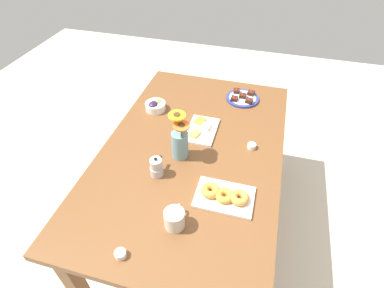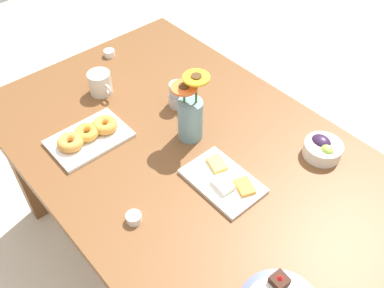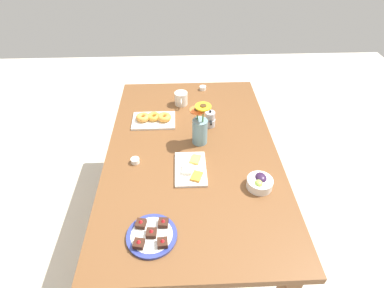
{
  "view_description": "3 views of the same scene",
  "coord_description": "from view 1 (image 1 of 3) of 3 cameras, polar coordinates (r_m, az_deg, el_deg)",
  "views": [
    {
      "loc": [
        -1.19,
        -0.33,
        1.9
      ],
      "look_at": [
        0.0,
        0.0,
        0.78
      ],
      "focal_mm": 28.0,
      "sensor_mm": 36.0,
      "label": 1
    },
    {
      "loc": [
        0.78,
        -0.68,
        1.84
      ],
      "look_at": [
        0.0,
        0.0,
        0.78
      ],
      "focal_mm": 40.0,
      "sensor_mm": 36.0,
      "label": 2
    },
    {
      "loc": [
        1.33,
        -0.06,
        1.91
      ],
      "look_at": [
        0.0,
        0.0,
        0.78
      ],
      "focal_mm": 28.0,
      "sensor_mm": 36.0,
      "label": 3
    }
  ],
  "objects": [
    {
      "name": "ground_plane",
      "position": [
        2.27,
        0.0,
        -14.74
      ],
      "size": [
        6.0,
        6.0,
        0.0
      ],
      "primitive_type": "plane",
      "color": "beige"
    },
    {
      "name": "dining_table",
      "position": [
        1.76,
        0.0,
        -3.03
      ],
      "size": [
        1.6,
        1.0,
        0.74
      ],
      "color": "brown",
      "rests_on": "ground_plane"
    },
    {
      "name": "coffee_mug",
      "position": [
        1.34,
        -3.36,
        -14.0
      ],
      "size": [
        0.13,
        0.09,
        0.09
      ],
      "color": "beige",
      "rests_on": "dining_table"
    },
    {
      "name": "grape_bowl",
      "position": [
        1.99,
        -7.01,
        7.24
      ],
      "size": [
        0.13,
        0.13,
        0.07
      ],
      "color": "white",
      "rests_on": "dining_table"
    },
    {
      "name": "cheese_platter",
      "position": [
        1.81,
        1.86,
        2.78
      ],
      "size": [
        0.26,
        0.17,
        0.03
      ],
      "color": "white",
      "rests_on": "dining_table"
    },
    {
      "name": "croissant_platter",
      "position": [
        1.46,
        6.18,
        -9.74
      ],
      "size": [
        0.19,
        0.28,
        0.05
      ],
      "color": "white",
      "rests_on": "dining_table"
    },
    {
      "name": "jam_cup_honey",
      "position": [
        1.33,
        -13.49,
        -19.69
      ],
      "size": [
        0.05,
        0.05,
        0.03
      ],
      "color": "white",
      "rests_on": "dining_table"
    },
    {
      "name": "jam_cup_berry",
      "position": [
        1.73,
        11.29,
        -0.35
      ],
      "size": [
        0.05,
        0.05,
        0.03
      ],
      "color": "white",
      "rests_on": "dining_table"
    },
    {
      "name": "dessert_plate",
      "position": [
        2.11,
        9.59,
        8.67
      ],
      "size": [
        0.22,
        0.22,
        0.05
      ],
      "color": "navy",
      "rests_on": "dining_table"
    },
    {
      "name": "flower_vase",
      "position": [
        1.59,
        -2.33,
        0.31
      ],
      "size": [
        0.12,
        0.12,
        0.27
      ],
      "color": "#6B939E",
      "rests_on": "dining_table"
    },
    {
      "name": "moka_pot",
      "position": [
        1.54,
        -6.77,
        -4.43
      ],
      "size": [
        0.11,
        0.07,
        0.12
      ],
      "color": "#B7B7BC",
      "rests_on": "dining_table"
    }
  ]
}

